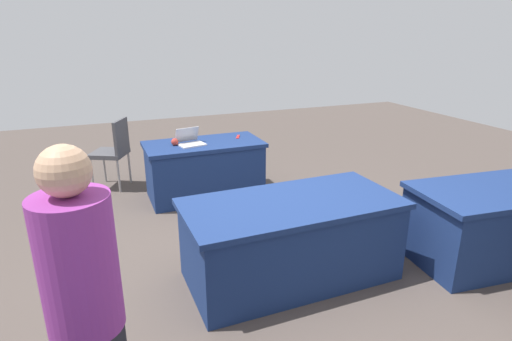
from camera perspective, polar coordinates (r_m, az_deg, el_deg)
name	(u,v)px	position (r m, az deg, el deg)	size (l,w,h in m)	color
ground_plane	(264,264)	(4.10, 1.17, -12.64)	(14.40, 14.40, 0.00)	#4C423D
table_foreground	(205,169)	(5.57, -7.02, 0.17)	(1.51, 0.76, 0.74)	navy
table_mid_left	(499,223)	(4.67, 30.28, -6.18)	(1.79, 1.01, 0.74)	navy
table_back_left	(291,239)	(3.76, 4.81, -9.32)	(1.90, 0.93, 0.74)	navy
chair_near_front	(114,149)	(6.11, -18.85, 2.84)	(0.59, 0.59, 0.97)	#9E9993
person_presenter	(85,303)	(2.15, -22.34, -16.39)	(0.48, 0.48, 1.70)	#26262D
laptop_silver	(190,141)	(5.39, -8.94, 3.93)	(0.37, 0.35, 0.21)	silver
yarn_ball	(175,142)	(5.38, -11.03, 3.86)	(0.09, 0.09, 0.09)	#B2382D
scissors_red	(238,137)	(5.71, -2.48, 4.63)	(0.18, 0.04, 0.01)	red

